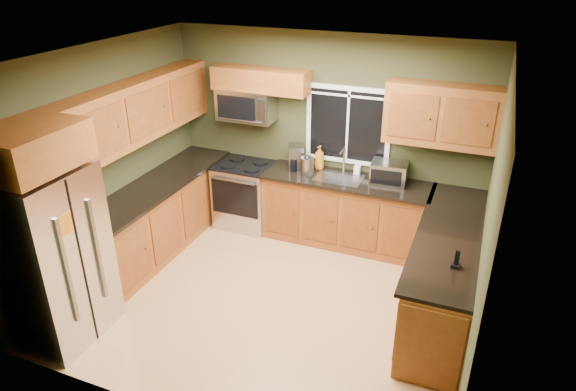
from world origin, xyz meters
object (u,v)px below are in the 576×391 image
Objects in this scene: range at (245,194)px; microwave at (247,105)px; refrigerator at (53,257)px; coffee_maker at (296,158)px; kettle at (307,165)px; toaster_oven at (389,173)px; cordless_phone at (456,262)px; soap_bottle_b at (357,168)px; soap_bottle_a at (319,157)px; paper_towel_roll at (385,169)px.

microwave is at bearing 90.02° from range.
range is at bearing 76.03° from refrigerator.
range is at bearing -89.98° from microwave.
range is 0.96m from coffee_maker.
refrigerator is at bearing -121.00° from kettle.
microwave is (0.69, 2.91, 0.83)m from refrigerator.
toaster_oven reaches higher than cordless_phone.
coffee_maker is (0.72, -0.04, -0.64)m from microwave.
coffee_maker is at bearing 63.77° from refrigerator.
kettle reaches higher than cordless_phone.
refrigerator is 10.64× the size of soap_bottle_b.
kettle is at bearing -171.46° from toaster_oven.
microwave reaches higher than cordless_phone.
soap_bottle_a is 1.77× the size of cordless_phone.
refrigerator is at bearing -161.53° from cordless_phone.
refrigerator is 6.04× the size of kettle.
toaster_oven is 0.13m from paper_towel_roll.
microwave is at bearing -177.76° from paper_towel_roll.
refrigerator is 3.90× the size of toaster_oven.
coffee_maker is at bearing -158.93° from soap_bottle_a.
range is 3.31× the size of paper_towel_roll.
soap_bottle_b is (0.59, 0.29, -0.05)m from kettle.
soap_bottle_a reaches higher than paper_towel_roll.
soap_bottle_a is at bearing -177.36° from soap_bottle_b.
refrigerator reaches higher than range.
coffee_maker reaches higher than soap_bottle_a.
refrigerator is at bearing -103.34° from microwave.
range is 2.00m from paper_towel_roll.
soap_bottle_b is at bearing 53.51° from refrigerator.
kettle is 1.05× the size of paper_towel_roll.
cordless_phone reaches higher than range.
cordless_phone is at bearing -51.53° from soap_bottle_b.
toaster_oven is at bearing -6.68° from soap_bottle_a.
paper_towel_roll is 1.56× the size of cordless_phone.
paper_towel_roll is at bearing 15.69° from kettle.
soap_bottle_a is (1.02, 0.07, -0.63)m from microwave.
microwave is 4.49× the size of soap_bottle_b.
range is 3.37m from cordless_phone.
paper_towel_roll reaches higher than soap_bottle_b.
refrigerator reaches higher than kettle.
cordless_phone is (2.23, -1.65, -0.10)m from coffee_maker.
paper_towel_roll is 2.06m from cordless_phone.
microwave is 3.48m from cordless_phone.
soap_bottle_b is (-0.37, 0.02, -0.04)m from paper_towel_roll.
coffee_maker reaches higher than kettle.
paper_towel_roll is (1.18, 0.12, -0.02)m from coffee_maker.
coffee_maker is at bearing -174.33° from paper_towel_roll.
paper_towel_roll reaches higher than range.
kettle is at bearing 143.32° from cordless_phone.
range is 1.27m from microwave.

